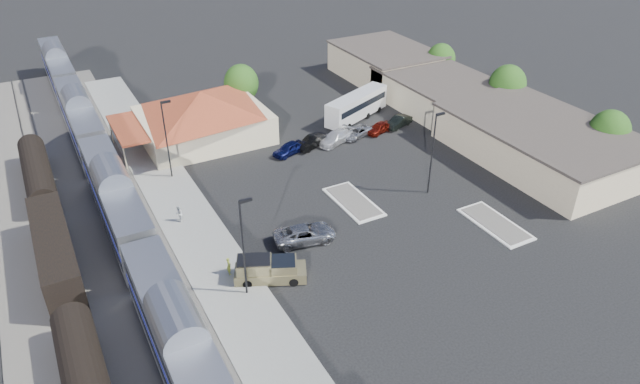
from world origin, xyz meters
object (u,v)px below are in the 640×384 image
coach_bus (357,105)px  suv (305,234)px  station_depot (202,115)px  pickup_truck (270,270)px

coach_bus → suv: bearing=115.5°
station_depot → pickup_truck: size_ratio=2.90×
pickup_truck → coach_bus: coach_bus is taller
pickup_truck → suv: (5.05, 3.50, -0.17)m
station_depot → coach_bus: station_depot is taller
pickup_truck → coach_bus: 34.74m
suv → coach_bus: (18.81, 21.73, 1.23)m
station_depot → suv: size_ratio=3.16×
station_depot → coach_bus: 20.34m
suv → pickup_truck: bearing=135.6°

